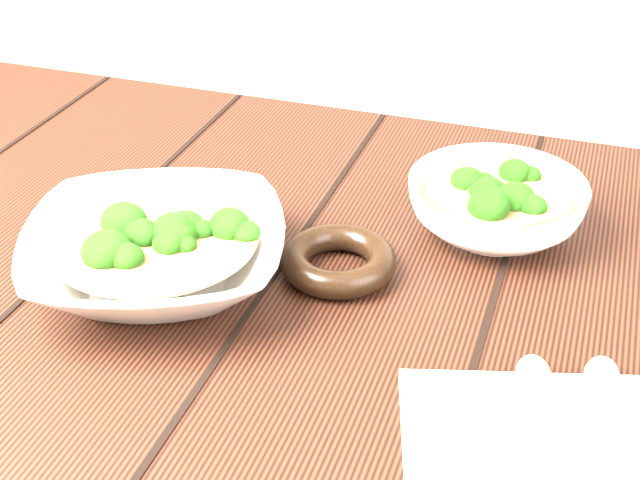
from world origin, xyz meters
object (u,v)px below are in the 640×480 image
(soup_bowl_front, at_px, (156,251))
(soup_bowl_back, at_px, (496,204))
(trivet, at_px, (338,260))
(napkin, at_px, (555,460))
(table, at_px, (292,386))

(soup_bowl_front, distance_m, soup_bowl_back, 0.34)
(soup_bowl_back, distance_m, trivet, 0.18)
(soup_bowl_back, relative_size, napkin, 0.95)
(table, height_order, soup_bowl_back, soup_bowl_back)
(table, distance_m, soup_bowl_back, 0.27)
(napkin, bearing_deg, soup_bowl_back, 90.71)
(soup_bowl_front, relative_size, soup_bowl_back, 1.51)
(soup_bowl_front, bearing_deg, trivet, 23.40)
(table, relative_size, trivet, 11.04)
(soup_bowl_back, bearing_deg, soup_bowl_front, -145.82)
(table, distance_m, napkin, 0.32)
(soup_bowl_front, height_order, soup_bowl_back, soup_bowl_front)
(soup_bowl_back, bearing_deg, trivet, -135.59)
(table, relative_size, soup_bowl_back, 5.93)
(trivet, bearing_deg, napkin, -39.97)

